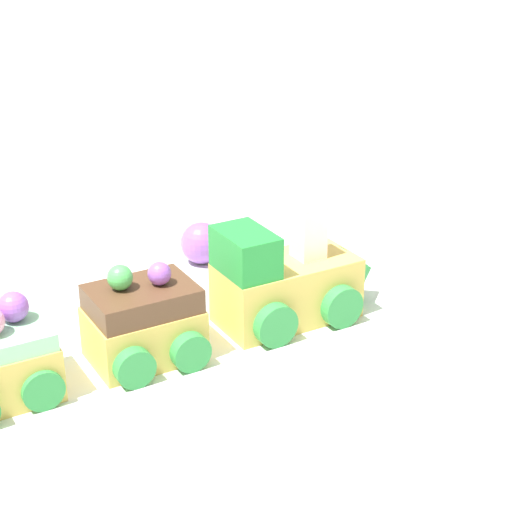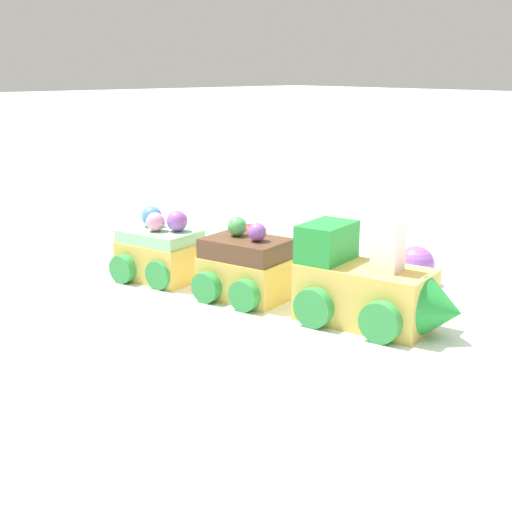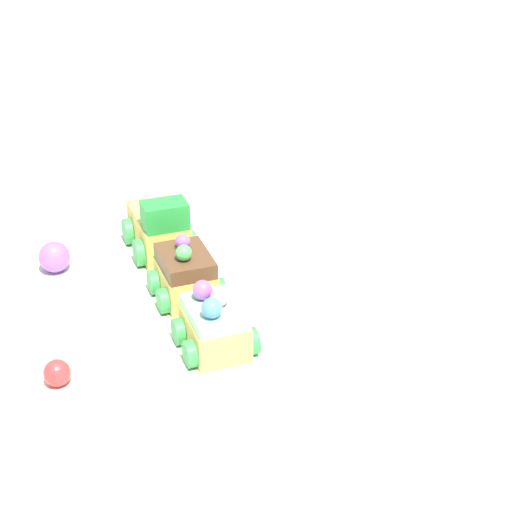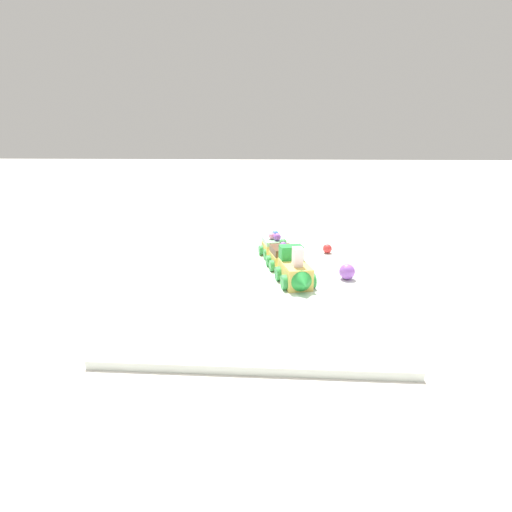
# 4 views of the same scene
# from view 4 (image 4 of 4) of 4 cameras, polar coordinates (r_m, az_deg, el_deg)

# --- Properties ---
(ground_plane) EXTENTS (10.00, 10.00, 0.00)m
(ground_plane) POSITION_cam_4_polar(r_m,az_deg,el_deg) (0.84, 1.11, -3.17)
(ground_plane) COLOR beige
(display_board) EXTENTS (0.72, 0.42, 0.01)m
(display_board) POSITION_cam_4_polar(r_m,az_deg,el_deg) (0.84, 1.11, -2.79)
(display_board) COLOR silver
(display_board) RESTS_ON ground_plane
(cake_train_locomotive) EXTENTS (0.12, 0.08, 0.08)m
(cake_train_locomotive) POSITION_cam_4_polar(r_m,az_deg,el_deg) (0.76, 5.69, -2.32)
(cake_train_locomotive) COLOR #E0BC56
(cake_train_locomotive) RESTS_ON display_board
(cake_car_chocolate) EXTENTS (0.07, 0.08, 0.06)m
(cake_car_chocolate) POSITION_cam_4_polar(r_m,az_deg,el_deg) (0.86, 3.80, -0.23)
(cake_car_chocolate) COLOR #E0BC56
(cake_car_chocolate) RESTS_ON display_board
(cake_car_mint) EXTENTS (0.07, 0.08, 0.06)m
(cake_car_mint) POSITION_cam_4_polar(r_m,az_deg,el_deg) (0.95, 2.54, 1.26)
(cake_car_mint) COLOR #E0BC56
(cake_car_mint) RESTS_ON display_board
(gumball_purple) EXTENTS (0.03, 0.03, 0.03)m
(gumball_purple) POSITION_cam_4_polar(r_m,az_deg,el_deg) (0.81, 12.88, -2.19)
(gumball_purple) COLOR #9956C6
(gumball_purple) RESTS_ON display_board
(gumball_red) EXTENTS (0.02, 0.02, 0.02)m
(gumball_red) POSITION_cam_4_polar(r_m,az_deg,el_deg) (0.99, 10.16, 1.04)
(gumball_red) COLOR red
(gumball_red) RESTS_ON display_board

